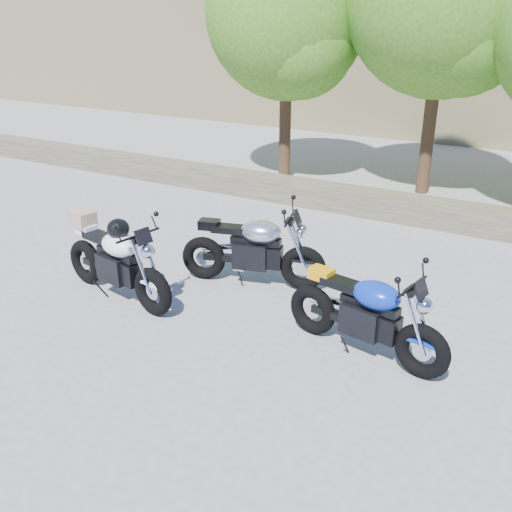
# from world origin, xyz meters

# --- Properties ---
(ground) EXTENTS (90.00, 90.00, 0.00)m
(ground) POSITION_xyz_m (0.00, 0.00, 0.00)
(ground) COLOR gray
(ground) RESTS_ON ground
(stone_wall) EXTENTS (22.00, 0.55, 0.50)m
(stone_wall) POSITION_xyz_m (0.00, 5.50, 0.25)
(stone_wall) COLOR #4B4632
(stone_wall) RESTS_ON ground
(tree_decid_left) EXTENTS (3.67, 3.67, 5.62)m
(tree_decid_left) POSITION_xyz_m (-2.39, 7.14, 3.63)
(tree_decid_left) COLOR #382314
(tree_decid_left) RESTS_ON ground
(silver_bike) EXTENTS (2.17, 0.86, 1.11)m
(silver_bike) POSITION_xyz_m (-0.17, 1.59, 0.54)
(silver_bike) COLOR black
(silver_bike) RESTS_ON ground
(white_bike) EXTENTS (2.19, 0.74, 1.22)m
(white_bike) POSITION_xyz_m (-1.64, 0.26, 0.60)
(white_bike) COLOR black
(white_bike) RESTS_ON ground
(blue_bike) EXTENTS (2.12, 0.72, 1.07)m
(blue_bike) POSITION_xyz_m (1.92, 0.57, 0.52)
(blue_bike) COLOR black
(blue_bike) RESTS_ON ground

